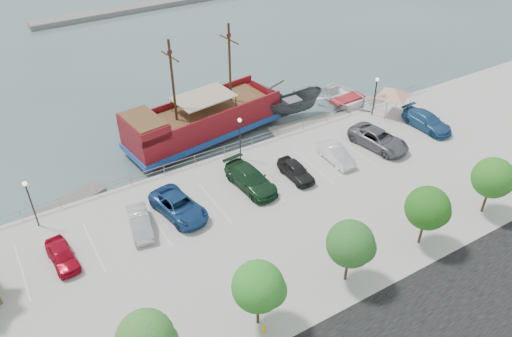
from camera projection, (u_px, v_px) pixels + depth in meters
ground at (278, 205)px, 42.32m from camera, size 160.00×160.00×0.00m
street at (420, 337)px, 30.56m from camera, size 100.00×8.00×0.04m
sidewalk at (356, 274)px, 34.75m from camera, size 100.00×4.00×0.05m
seawall_railing at (234, 147)px, 46.87m from camera, size 50.00×0.06×1.00m
far_shore at (152, 5)px, 84.60m from camera, size 40.00×3.00×0.80m
pirate_ship at (215, 117)px, 50.53m from camera, size 18.82×7.42×11.73m
patrol_boat at (292, 107)px, 53.61m from camera, size 7.19×3.31×2.69m
speedboat at (347, 101)px, 55.86m from camera, size 5.57×7.58×1.52m
dock_west at (69, 203)px, 42.31m from camera, size 6.67×3.79×0.37m
dock_mid at (305, 126)px, 52.48m from camera, size 7.95×2.88×0.45m
dock_east at (358, 109)px, 55.50m from camera, size 7.00×3.52×0.38m
canopy_tent at (395, 88)px, 51.34m from camera, size 5.20×5.20×3.45m
fire_hydrant at (264, 329)px, 30.63m from camera, size 0.24×0.24×0.70m
lamp_post_left at (29, 196)px, 37.08m from camera, size 0.36×0.36×4.28m
lamp_post_mid at (240, 131)px, 44.55m from camera, size 0.36×0.36×4.28m
lamp_post_right at (376, 90)px, 51.19m from camera, size 0.36×0.36×4.28m
tree_c at (261, 287)px, 29.52m from camera, size 3.30×3.20×5.00m
tree_d at (353, 245)px, 32.42m from camera, size 3.30×3.20×5.00m
tree_e at (429, 209)px, 35.33m from camera, size 3.30×3.20×5.00m
tree_f at (495, 179)px, 38.23m from camera, size 3.30×3.20×5.00m
parked_car_a at (62, 255)px, 35.26m from camera, size 1.92×4.10×1.36m
parked_car_b at (140, 223)px, 38.02m from camera, size 2.25×4.48×1.41m
parked_car_c at (179, 206)px, 39.47m from camera, size 3.65×6.04×1.57m
parked_car_d at (251, 179)px, 42.30m from camera, size 2.88×5.95×1.67m
parked_car_e at (296, 171)px, 43.51m from camera, size 1.74×4.17×1.41m
parked_car_f at (336, 154)px, 45.58m from camera, size 1.59×4.37×1.43m
parked_car_g at (379, 139)px, 47.47m from camera, size 3.84×6.39×1.66m
parked_car_h at (427, 121)px, 50.25m from camera, size 2.53×5.60×1.59m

